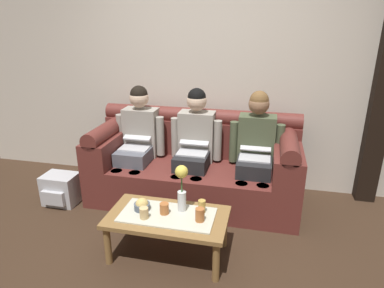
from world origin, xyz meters
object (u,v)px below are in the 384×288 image
person_middle (195,142)px  cup_near_right (200,215)px  snack_bowl (142,205)px  couch (195,167)px  person_right (256,147)px  flower_vase (182,184)px  person_left (138,138)px  cup_far_center (202,206)px  cup_far_left (144,213)px  backpack_left (61,189)px  coffee_table (168,220)px  cup_near_left (164,208)px

person_middle → cup_near_right: bearing=-75.3°
snack_bowl → cup_near_right: 0.51m
couch → cup_near_right: bearing=-75.3°
person_right → flower_vase: size_ratio=3.02×
person_left → cup_far_center: (0.91, -0.93, -0.21)m
cup_far_left → backpack_left: 1.41m
coffee_table → cup_far_left: size_ratio=10.76×
flower_vase → backpack_left: 1.63m
person_left → cup_near_left: 1.21m
person_left → cup_near_left: (0.62, -1.02, -0.22)m
cup_near_right → snack_bowl: bearing=173.3°
cup_far_left → backpack_left: (-1.22, 0.66, -0.27)m
coffee_table → flower_vase: bearing=41.5°
backpack_left → person_middle: bearing=18.2°
person_left → cup_far_left: (0.48, -1.12, -0.22)m
person_right → backpack_left: size_ratio=3.43×
cup_far_left → person_right: bearing=54.1°
person_right → flower_vase: (-0.54, -0.93, -0.03)m
person_middle → person_right: size_ratio=1.00×
cup_far_center → cup_far_left: 0.47m
flower_vase → snack_bowl: 0.39m
person_middle → cup_far_left: size_ratio=13.35×
snack_bowl → flower_vase: bearing=11.1°
coffee_table → cup_far_center: size_ratio=9.10×
cup_near_left → cup_near_right: size_ratio=0.84×
person_left → cup_near_left: person_left is taller
person_middle → cup_near_left: person_middle is taller
person_right → cup_far_center: size_ratio=11.29×
cup_near_left → cup_far_center: bearing=16.7°
snack_bowl → cup_far_left: snack_bowl is taller
backpack_left → flower_vase: bearing=-17.9°
coffee_table → cup_near_left: 0.11m
person_left → flower_vase: (0.74, -0.93, -0.03)m
person_left → backpack_left: person_left is taller
cup_near_left → backpack_left: cup_near_left is taller
cup_near_left → cup_far_center: (0.29, 0.09, 0.01)m
person_left → snack_bowl: (0.42, -1.00, -0.23)m
cup_far_left → snack_bowl: bearing=117.7°
flower_vase → cup_near_left: flower_vase is taller
cup_near_right → cup_far_center: cup_near_right is taller
flower_vase → cup_far_left: 0.38m
person_right → cup_far_left: (-0.81, -1.12, -0.22)m
cup_far_center → cup_far_left: bearing=-156.3°
cup_near_right → couch: bearing=104.7°
person_middle → cup_near_right: (0.28, -1.06, -0.21)m
cup_near_right → cup_far_left: bearing=-172.2°
cup_near_left → flower_vase: bearing=33.3°
flower_vase → cup_far_left: (-0.26, -0.18, -0.19)m
cup_far_center → snack_bowl: bearing=-172.0°
flower_vase → cup_far_left: size_ratio=4.41×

